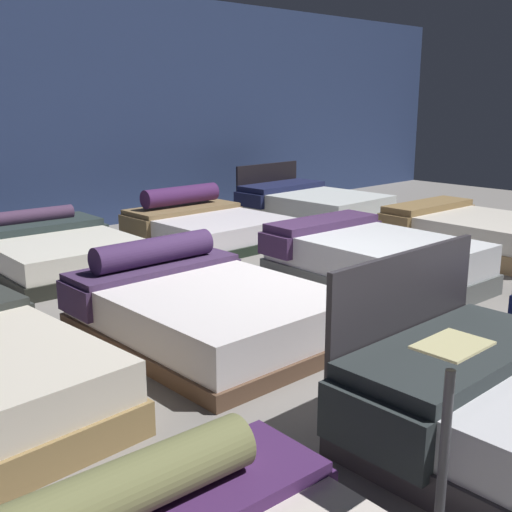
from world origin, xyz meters
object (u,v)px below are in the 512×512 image
object	(u,v)px
bed_10	(205,226)
price_sign	(440,496)
bed_7	(478,234)
bed_11	(311,206)
bed_5	(204,309)
bed_6	(373,260)
bed_9	(54,251)

from	to	relation	value
bed_10	price_sign	world-z (taller)	price_sign
bed_7	bed_10	xyz separation A→B (m)	(-2.16, 2.87, -0.02)
bed_7	bed_11	world-z (taller)	bed_11
bed_5	bed_11	size ratio (longest dim) A/B	0.97
bed_6	bed_7	world-z (taller)	bed_6
bed_11	bed_9	bearing A→B (deg)	178.39
bed_6	price_sign	distance (m)	4.33
bed_5	bed_11	world-z (taller)	bed_11
bed_10	price_sign	xyz separation A→B (m)	(-3.26, -5.65, 0.19)
bed_6	bed_9	xyz separation A→B (m)	(-2.21, 2.87, -0.05)
bed_9	bed_10	distance (m)	2.19
bed_6	bed_11	distance (m)	3.62
bed_5	bed_11	distance (m)	5.28
bed_7	bed_11	size ratio (longest dim) A/B	0.99
bed_9	bed_10	bearing A→B (deg)	1.23
bed_5	bed_6	size ratio (longest dim) A/B	0.99
bed_6	bed_7	bearing A→B (deg)	1.24
bed_6	bed_10	distance (m)	2.84
bed_6	bed_11	xyz separation A→B (m)	(2.18, 2.89, -0.02)
price_sign	bed_9	bearing A→B (deg)	79.26
price_sign	bed_11	bearing A→B (deg)	46.17
bed_11	bed_10	bearing A→B (deg)	179.45
bed_6	bed_11	world-z (taller)	bed_11
bed_5	bed_10	size ratio (longest dim) A/B	1.09
bed_9	bed_10	size ratio (longest dim) A/B	1.06
bed_7	bed_10	size ratio (longest dim) A/B	1.12
bed_7	bed_9	xyz separation A→B (m)	(-4.35, 2.90, -0.02)
bed_7	bed_10	distance (m)	3.59
bed_5	bed_6	distance (m)	2.26
bed_5	bed_9	size ratio (longest dim) A/B	1.03
bed_7	bed_10	bearing A→B (deg)	128.47
bed_5	bed_7	bearing A→B (deg)	-0.67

